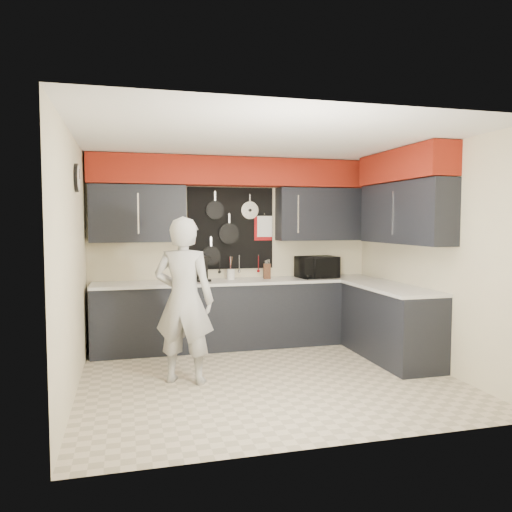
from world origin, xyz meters
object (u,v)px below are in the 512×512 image
object	(u,v)px
microwave	(317,267)
knife_block	(267,271)
coffee_maker	(201,268)
utensil_crock	(231,274)
person	(184,300)

from	to	relation	value
microwave	knife_block	xyz separation A→B (m)	(-0.72, 0.07, -0.05)
knife_block	coffee_maker	bearing A→B (deg)	-168.40
microwave	coffee_maker	world-z (taller)	coffee_maker
microwave	knife_block	bearing A→B (deg)	168.60
knife_block	coffee_maker	xyz separation A→B (m)	(-0.93, -0.03, 0.07)
utensil_crock	person	world-z (taller)	person
utensil_crock	coffee_maker	xyz separation A→B (m)	(-0.42, -0.06, 0.10)
microwave	coffee_maker	distance (m)	1.65
coffee_maker	person	xyz separation A→B (m)	(-0.39, -1.39, -0.21)
microwave	person	world-z (taller)	person
knife_block	utensil_crock	xyz separation A→B (m)	(-0.51, 0.03, -0.03)
coffee_maker	person	size ratio (longest dim) A/B	0.19
coffee_maker	utensil_crock	bearing A→B (deg)	-5.58
utensil_crock	person	bearing A→B (deg)	-119.23
knife_block	coffee_maker	size ratio (longest dim) A/B	0.62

